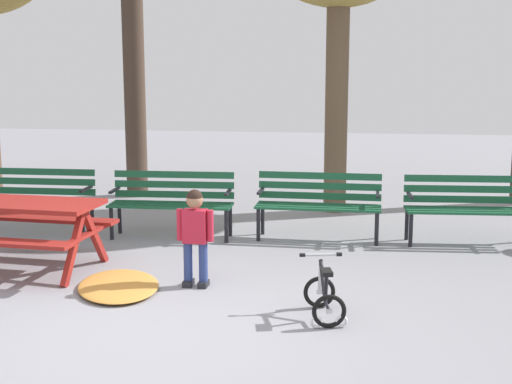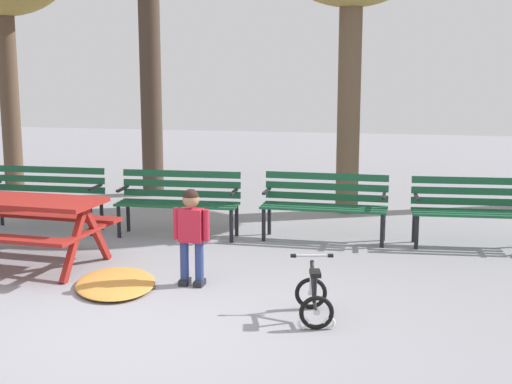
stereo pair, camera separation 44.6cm
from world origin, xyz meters
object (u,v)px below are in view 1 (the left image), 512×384
park_bench_far_left (35,195)px  child_standing (195,230)px  park_bench_left (172,198)px  picnic_table (18,217)px  park_bench_right (319,200)px  park_bench_far_right (469,204)px  kids_bicycle (324,296)px

park_bench_far_left → child_standing: bearing=-37.1°
park_bench_left → picnic_table: bearing=-126.9°
park_bench_right → park_bench_far_right: same height
picnic_table → park_bench_left: 2.14m
picnic_table → park_bench_far_right: (5.08, 1.90, -0.08)m
park_bench_left → kids_bicycle: bearing=-52.5°
park_bench_far_left → park_bench_right: same height
park_bench_right → child_standing: (-1.13, -2.20, 0.08)m
park_bench_far_left → park_bench_left: (1.90, 0.01, 0.00)m
park_bench_right → child_standing: child_standing is taller
picnic_table → park_bench_far_left: size_ratio=1.18×
park_bench_far_right → kids_bicycle: size_ratio=2.66×
picnic_table → park_bench_far_right: bearing=20.5°
park_bench_far_left → kids_bicycle: 4.88m
child_standing → picnic_table: bearing=170.9°
picnic_table → park_bench_far_left: 1.81m
picnic_table → child_standing: bearing=-9.1°
park_bench_far_left → park_bench_right: bearing=2.6°
child_standing → park_bench_right: bearing=62.9°
child_standing → kids_bicycle: child_standing is taller
picnic_table → park_bench_far_right: park_bench_far_right is taller
picnic_table → park_bench_far_left: park_bench_far_left is taller
picnic_table → kids_bicycle: picnic_table is taller
park_bench_far_left → park_bench_far_right: same height
park_bench_far_left → kids_bicycle: (4.02, -2.75, -0.31)m
park_bench_far_left → park_bench_far_right: 5.70m
child_standing → kids_bicycle: size_ratio=1.65×
park_bench_right → kids_bicycle: (0.21, -2.92, -0.31)m
park_bench_far_right → park_bench_right: bearing=-179.1°
picnic_table → kids_bicycle: size_ratio=3.10×
park_bench_left → park_bench_far_right: 3.80m
kids_bicycle → park_bench_far_left: bearing=145.6°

